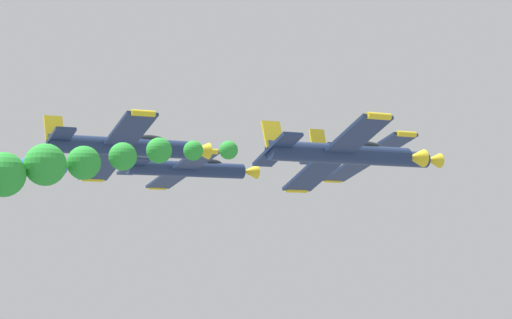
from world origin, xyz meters
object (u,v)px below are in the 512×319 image
airplane_left_inner (189,169)px  airplane_left_outer (125,146)px  airplane_right_inner (343,154)px  airplane_lead (374,157)px

airplane_left_inner → airplane_left_outer: (9.44, -8.36, 0.34)m
airplane_left_inner → airplane_right_inner: bearing=2.6°
airplane_lead → airplane_left_inner: bearing=-136.0°
airplane_lead → airplane_left_inner: 13.52m
airplane_lead → airplane_left_inner: size_ratio=1.00×
airplane_left_inner → airplane_right_inner: airplane_left_inner is taller
airplane_left_inner → airplane_right_inner: size_ratio=1.00×
airplane_lead → airplane_left_outer: airplane_lead is taller
airplane_left_inner → airplane_left_outer: 12.61m
airplane_lead → airplane_left_outer: size_ratio=1.00×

